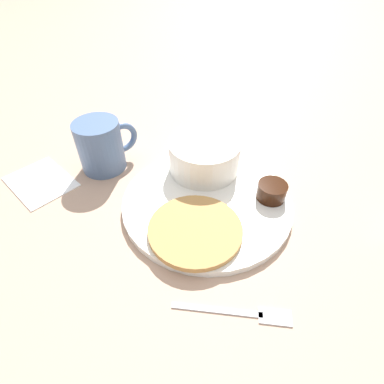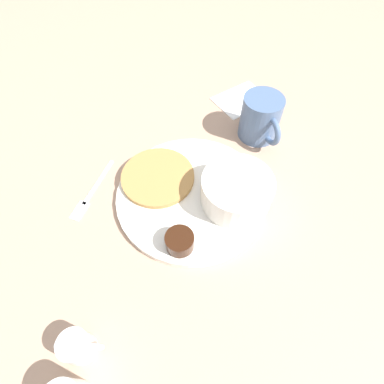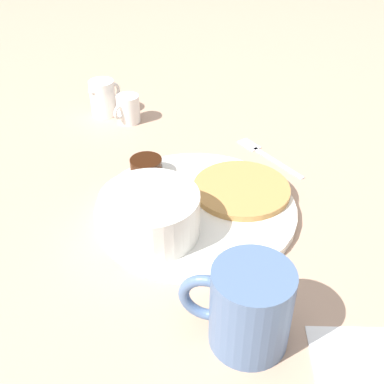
{
  "view_description": "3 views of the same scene",
  "coord_description": "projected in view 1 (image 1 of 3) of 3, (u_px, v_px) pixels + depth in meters",
  "views": [
    {
      "loc": [
        -0.18,
        0.3,
        0.35
      ],
      "look_at": [
        0.02,
        0.02,
        0.03
      ],
      "focal_mm": 28.0,
      "sensor_mm": 36.0,
      "label": 1
    },
    {
      "loc": [
        -0.21,
        -0.23,
        0.47
      ],
      "look_at": [
        -0.01,
        -0.01,
        0.04
      ],
      "focal_mm": 28.0,
      "sensor_mm": 36.0,
      "label": 2
    },
    {
      "loc": [
        0.52,
        -0.07,
        0.41
      ],
      "look_at": [
        0.02,
        -0.01,
        0.05
      ],
      "focal_mm": 45.0,
      "sensor_mm": 36.0,
      "label": 3
    }
  ],
  "objects": [
    {
      "name": "coffee_mug",
      "position": [
        102.0,
        145.0,
        0.54
      ],
      "size": [
        0.08,
        0.11,
        0.09
      ],
      "color": "slate",
      "rests_on": "ground_plane"
    },
    {
      "name": "napkin",
      "position": [
        40.0,
        181.0,
        0.54
      ],
      "size": [
        0.13,
        0.11,
        0.0
      ],
      "color": "white",
      "rests_on": "ground_plane"
    },
    {
      "name": "plate",
      "position": [
        207.0,
        201.0,
        0.49
      ],
      "size": [
        0.28,
        0.28,
        0.01
      ],
      "color": "white",
      "rests_on": "ground_plane"
    },
    {
      "name": "pancake_stack",
      "position": [
        195.0,
        230.0,
        0.44
      ],
      "size": [
        0.14,
        0.14,
        0.01
      ],
      "color": "#B78447",
      "rests_on": "plate"
    },
    {
      "name": "butter_ramekin",
      "position": [
        212.0,
        152.0,
        0.56
      ],
      "size": [
        0.04,
        0.04,
        0.04
      ],
      "color": "white",
      "rests_on": "plate"
    },
    {
      "name": "fork",
      "position": [
        246.0,
        313.0,
        0.36
      ],
      "size": [
        0.13,
        0.08,
        0.0
      ],
      "color": "silver",
      "rests_on": "ground_plane"
    },
    {
      "name": "syrup_cup",
      "position": [
        272.0,
        191.0,
        0.48
      ],
      "size": [
        0.05,
        0.05,
        0.03
      ],
      "color": "black",
      "rests_on": "plate"
    },
    {
      "name": "bowl",
      "position": [
        204.0,
        155.0,
        0.53
      ],
      "size": [
        0.12,
        0.12,
        0.06
      ],
      "color": "white",
      "rests_on": "plate"
    },
    {
      "name": "ground_plane",
      "position": [
        207.0,
        204.0,
        0.5
      ],
      "size": [
        4.0,
        4.0,
        0.0
      ],
      "primitive_type": "plane",
      "color": "tan"
    }
  ]
}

